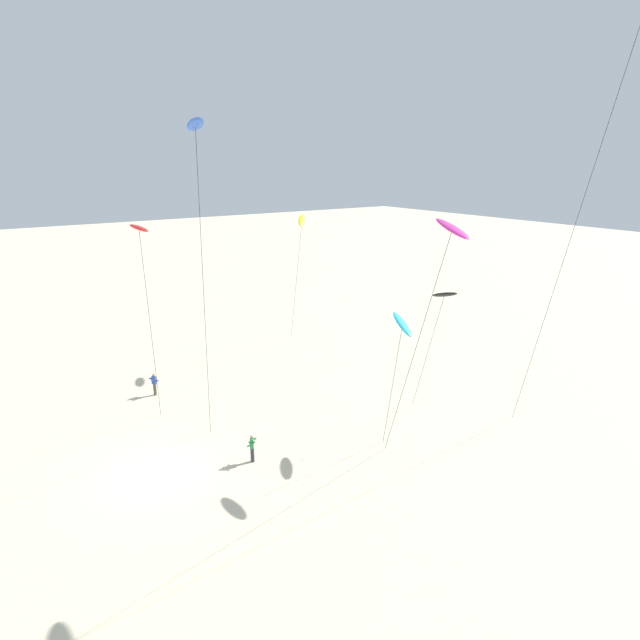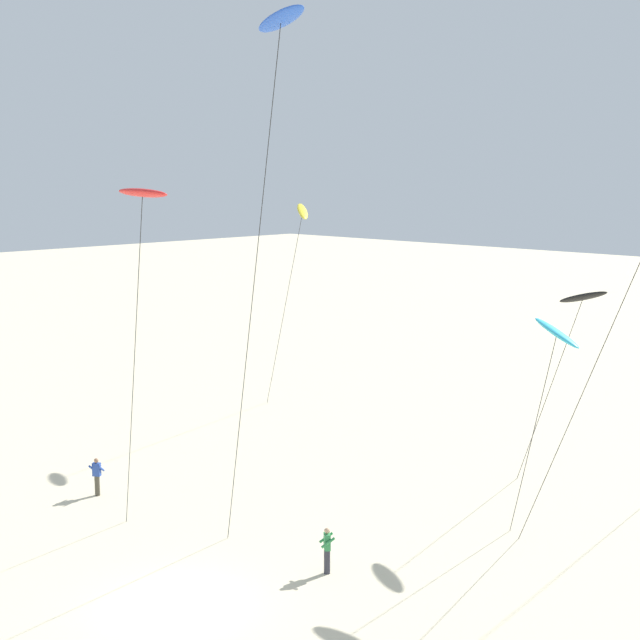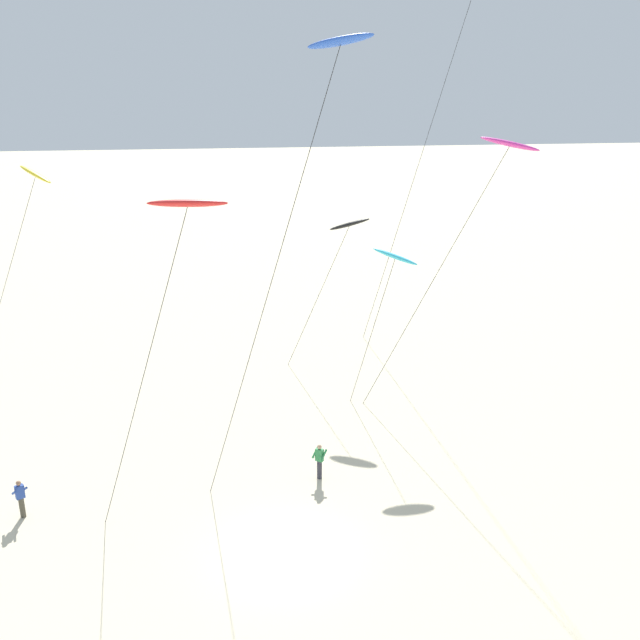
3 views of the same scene
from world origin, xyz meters
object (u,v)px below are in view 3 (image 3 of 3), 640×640
kite_magenta (508,147)px  kite_flyer_middle (319,460)px  kite_flyer_nearest (21,498)px  kite_red (187,207)px  kite_blue (338,50)px  kite_cyan (395,258)px  kite_yellow (35,177)px  kite_black (349,226)px

kite_magenta → kite_flyer_middle: size_ratio=8.59×
kite_flyer_nearest → kite_flyer_middle: bearing=7.1°
kite_flyer_nearest → kite_flyer_middle: 12.41m
kite_red → kite_flyer_middle: kite_red is taller
kite_blue → kite_cyan: bearing=65.4°
kite_magenta → kite_blue: 12.30m
kite_blue → kite_cyan: size_ratio=2.12×
kite_yellow → kite_flyer_nearest: size_ratio=7.40×
kite_cyan → kite_flyer_nearest: 20.23m
kite_black → kite_flyer_middle: 14.44m
kite_black → kite_flyer_middle: kite_black is taller
kite_magenta → kite_cyan: bearing=158.0°
kite_cyan → kite_flyer_nearest: size_ratio=5.24×
kite_red → kite_flyer_middle: (4.87, 3.81, -12.09)m
kite_black → kite_flyer_nearest: kite_black is taller
kite_blue → kite_magenta: bearing=39.5°
kite_red → kite_cyan: 15.07m
kite_yellow → kite_flyer_nearest: bearing=-84.4°
kite_red → kite_blue: bearing=15.1°
kite_magenta → kite_cyan: size_ratio=1.64×
kite_red → kite_flyer_nearest: bearing=163.0°
kite_black → kite_flyer_nearest: (-15.32, -13.25, -7.87)m
kite_flyer_nearest → kite_black: bearing=40.9°
kite_magenta → kite_flyer_nearest: kite_magenta is taller
kite_magenta → kite_flyer_middle: bearing=-151.9°
kite_flyer_nearest → kite_magenta: bearing=16.7°
kite_red → kite_blue: kite_blue is taller
kite_red → kite_flyer_nearest: 14.38m
kite_magenta → kite_flyer_nearest: (-21.61, -6.50, -12.87)m
kite_magenta → kite_flyer_middle: (-9.30, -4.97, -12.87)m
kite_magenta → kite_red: bearing=-148.2°
kite_flyer_nearest → kite_red: bearing=-17.0°
kite_black → kite_magenta: bearing=-47.0°
kite_red → kite_yellow: (-8.81, 16.12, -1.31)m
kite_magenta → kite_yellow: size_ratio=1.16×
kite_black → kite_blue: bearing=-100.6°
kite_blue → kite_black: (2.66, 14.13, -9.11)m
kite_red → kite_flyer_middle: size_ratio=7.99×
kite_magenta → kite_blue: (-8.94, -7.38, 4.11)m
kite_cyan → kite_magenta: bearing=-22.0°
kite_flyer_middle → kite_yellow: bearing=138.0°
kite_red → kite_cyan: (9.46, 10.68, -4.84)m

